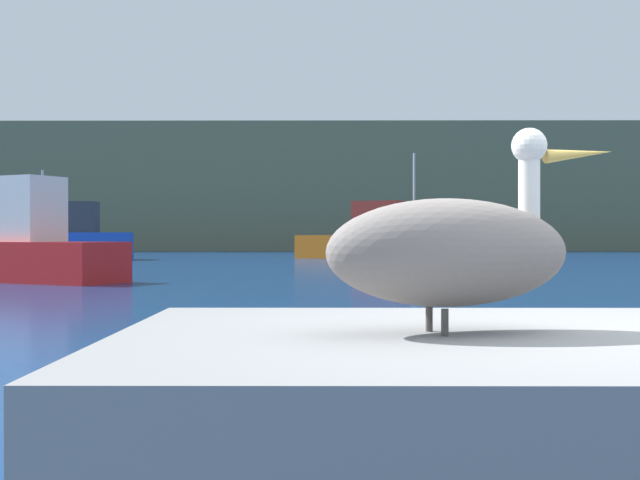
# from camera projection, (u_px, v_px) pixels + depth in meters

# --- Properties ---
(hillside_backdrop) EXTENTS (140.00, 10.56, 9.67)m
(hillside_backdrop) POSITION_uv_depth(u_px,v_px,m) (342.00, 190.00, 67.48)
(hillside_backdrop) COLOR #5B664C
(hillside_backdrop) RESTS_ON ground
(pier_dock) EXTENTS (2.74, 2.41, 0.83)m
(pier_dock) POSITION_uv_depth(u_px,v_px,m) (448.00, 434.00, 3.46)
(pier_dock) COLOR gray
(pier_dock) RESTS_ON ground
(pelican) EXTENTS (1.31, 0.73, 0.85)m
(pelican) POSITION_uv_depth(u_px,v_px,m) (451.00, 250.00, 3.46)
(pelican) COLOR slate
(pelican) RESTS_ON pier_dock
(fishing_boat_red) EXTENTS (6.42, 4.47, 5.28)m
(fishing_boat_red) POSITION_uv_depth(u_px,v_px,m) (17.00, 245.00, 22.32)
(fishing_boat_red) COLOR red
(fishing_boat_red) RESTS_ON ground
(fishing_boat_blue) EXTENTS (5.53, 2.39, 4.40)m
(fishing_boat_blue) POSITION_uv_depth(u_px,v_px,m) (77.00, 239.00, 41.48)
(fishing_boat_blue) COLOR blue
(fishing_boat_blue) RESTS_ON ground
(fishing_boat_orange) EXTENTS (8.02, 5.56, 5.35)m
(fishing_boat_orange) POSITION_uv_depth(u_px,v_px,m) (375.00, 239.00, 43.42)
(fishing_boat_orange) COLOR orange
(fishing_boat_orange) RESTS_ON ground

